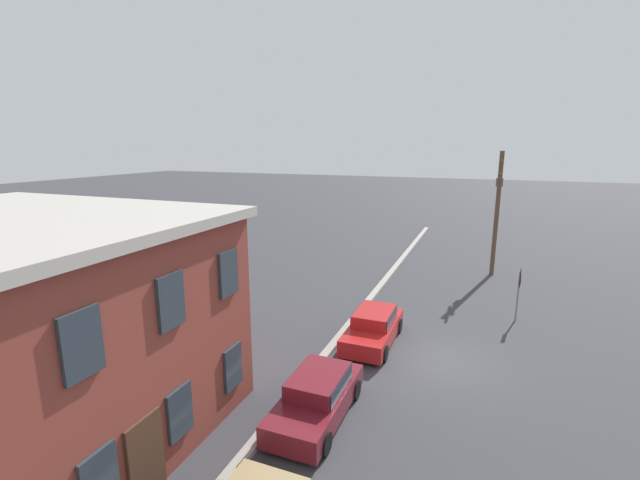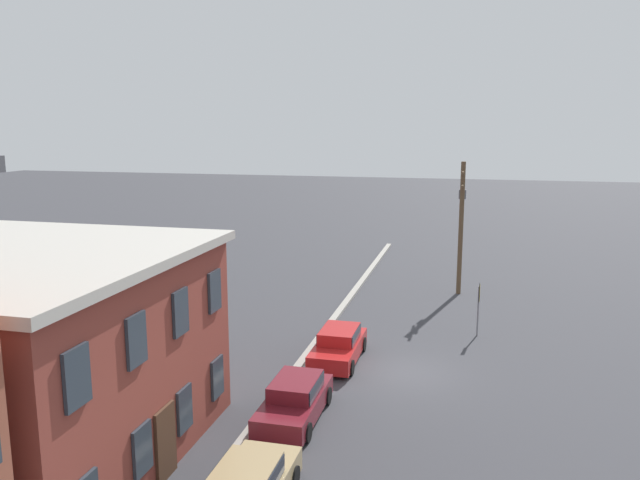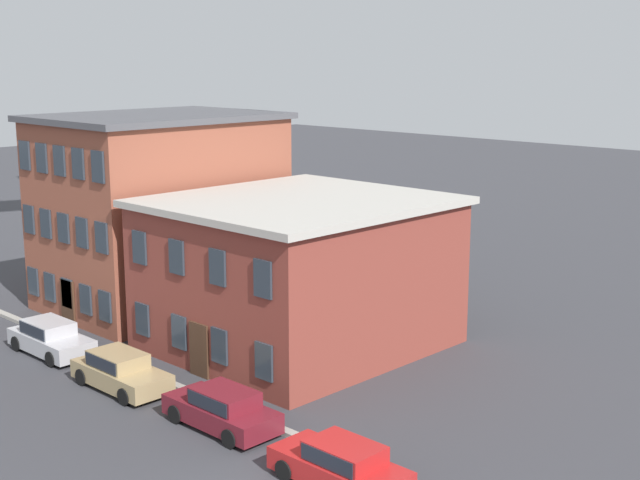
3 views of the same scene
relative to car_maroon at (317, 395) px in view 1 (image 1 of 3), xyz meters
The scene contains 6 objects.
ground_plane 6.19m from the car_maroon, 32.92° to the right, with size 200.00×200.00×0.00m, color #38383D.
kerb_strip 5.33m from the car_maroon, 12.65° to the left, with size 56.00×0.36×0.16m, color #9E998E.
car_maroon is the anchor object (origin of this frame).
car_red 5.82m from the car_maroon, ahead, with size 4.40×1.92×1.43m.
caution_sign 12.41m from the car_maroon, 30.49° to the right, with size 1.01×0.08×2.68m.
utility_pole 19.63m from the car_maroon, 15.45° to the right, with size 2.40×0.44×8.12m.
Camera 1 is at (-16.42, -1.21, 8.48)m, focal length 24.00 mm.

